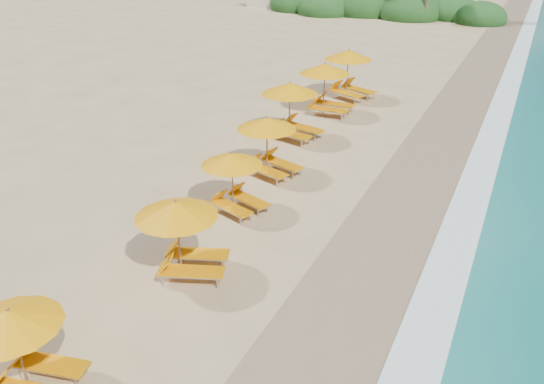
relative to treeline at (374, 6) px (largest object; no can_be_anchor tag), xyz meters
The scene contains 11 objects.
ground 46.60m from the treeline, 77.68° to the right, with size 160.00×160.00×0.00m, color tan.
wet_sand 47.61m from the treeline, 72.97° to the right, with size 4.00×160.00×0.01m, color #8C7553.
surf_foam 48.47m from the treeline, 69.92° to the right, with size 4.00×160.00×0.01m.
station_2 54.42m from the treeline, 81.07° to the right, with size 2.51×2.42×2.05m.
station_3 49.71m from the treeline, 79.59° to the right, with size 2.95×2.91×2.28m.
station_4 45.87m from the treeline, 79.45° to the right, with size 2.65×2.59×2.08m.
station_5 42.72m from the treeline, 79.03° to the right, with size 2.92×2.84×2.31m.
station_6 38.62m from the treeline, 79.12° to the right, with size 3.16×3.04×2.57m.
station_7 34.74m from the treeline, 77.64° to the right, with size 2.80×2.58×2.61m.
station_8 31.63m from the treeline, 76.22° to the right, with size 3.50×3.47×2.69m.
treeline is the anchor object (origin of this frame).
Camera 1 is at (6.54, -13.47, 8.63)m, focal length 35.47 mm.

